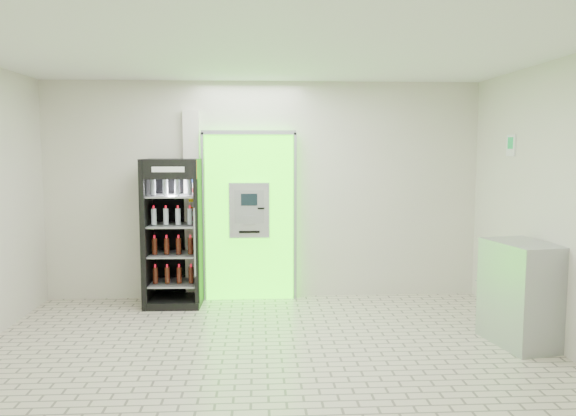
{
  "coord_description": "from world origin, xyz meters",
  "views": [
    {
      "loc": [
        -0.08,
        -5.28,
        2.08
      ],
      "look_at": [
        0.27,
        1.2,
        1.39
      ],
      "focal_mm": 35.0,
      "sensor_mm": 36.0,
      "label": 1
    }
  ],
  "objects": [
    {
      "name": "ground",
      "position": [
        0.0,
        0.0,
        0.0
      ],
      "size": [
        6.0,
        6.0,
        0.0
      ],
      "primitive_type": "plane",
      "color": "beige",
      "rests_on": "ground"
    },
    {
      "name": "room_shell",
      "position": [
        0.0,
        0.0,
        1.84
      ],
      "size": [
        6.0,
        6.0,
        6.0
      ],
      "color": "silver",
      "rests_on": "ground"
    },
    {
      "name": "atm_assembly",
      "position": [
        -0.2,
        2.41,
        1.17
      ],
      "size": [
        1.3,
        0.24,
        2.33
      ],
      "color": "#32EC0D",
      "rests_on": "ground"
    },
    {
      "name": "pillar",
      "position": [
        -0.98,
        2.45,
        1.3
      ],
      "size": [
        0.22,
        0.11,
        2.6
      ],
      "color": "silver",
      "rests_on": "ground"
    },
    {
      "name": "beverage_cooler",
      "position": [
        -1.2,
        2.17,
        0.94
      ],
      "size": [
        0.75,
        0.71,
        1.95
      ],
      "rotation": [
        0.0,
        0.0,
        -0.03
      ],
      "color": "black",
      "rests_on": "ground"
    },
    {
      "name": "steel_cabinet",
      "position": [
        2.71,
        0.41,
        0.55
      ],
      "size": [
        0.7,
        0.91,
        1.1
      ],
      "rotation": [
        0.0,
        0.0,
        0.19
      ],
      "color": "#A1A3A8",
      "rests_on": "ground"
    },
    {
      "name": "exit_sign",
      "position": [
        2.99,
        1.4,
        2.12
      ],
      "size": [
        0.02,
        0.22,
        0.26
      ],
      "color": "white",
      "rests_on": "room_shell"
    }
  ]
}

